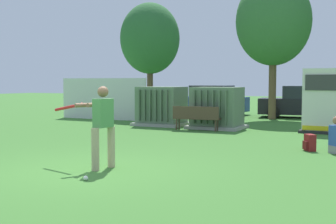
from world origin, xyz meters
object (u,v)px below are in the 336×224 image
at_px(parked_car_leftmost, 123,99).
at_px(parked_car_right_of_center, 303,103).
at_px(transformer_mid_west, 217,108).
at_px(parked_car_left_of_center, 210,101).
at_px(backpack, 310,143).
at_px(generator_enclosure, 325,101).
at_px(transformer_west, 162,107).
at_px(batter, 101,123).
at_px(sports_ball, 86,178).
at_px(park_bench, 196,116).

distance_m(parked_car_leftmost, parked_car_right_of_center, 11.01).
distance_m(transformer_mid_west, parked_car_left_of_center, 7.82).
bearing_deg(backpack, generator_enclosure, 93.35).
bearing_deg(transformer_west, parked_car_leftmost, 132.34).
bearing_deg(transformer_mid_west, batter, -85.08).
bearing_deg(parked_car_left_of_center, generator_enclosure, -43.30).
bearing_deg(parked_car_right_of_center, batter, -94.64).
distance_m(generator_enclosure, sports_ball, 10.76).
height_order(transformer_mid_west, generator_enclosure, generator_enclosure).
bearing_deg(transformer_mid_west, generator_enclosure, 6.51).
bearing_deg(park_bench, backpack, -34.23).
xyz_separation_m(transformer_mid_west, backpack, (4.25, -4.28, -0.57)).
relative_size(transformer_mid_west, backpack, 4.77).
distance_m(generator_enclosure, park_bench, 4.68).
relative_size(batter, backpack, 3.95).
bearing_deg(transformer_west, backpack, -33.01).
relative_size(batter, parked_car_right_of_center, 0.40).
relative_size(backpack, parked_car_right_of_center, 0.10).
relative_size(park_bench, parked_car_leftmost, 0.43).
distance_m(transformer_west, parked_car_right_of_center, 8.12).
bearing_deg(batter, transformer_mid_west, 94.92).
xyz_separation_m(backpack, parked_car_left_of_center, (-7.40, 11.44, 0.54)).
height_order(park_bench, sports_ball, park_bench).
bearing_deg(batter, backpack, 52.25).
bearing_deg(batter, parked_car_right_of_center, 85.36).
distance_m(backpack, parked_car_left_of_center, 13.63).
xyz_separation_m(generator_enclosure, sports_ball, (-2.80, -10.33, -1.09)).
relative_size(generator_enclosure, parked_car_left_of_center, 0.53).
bearing_deg(parked_car_right_of_center, transformer_mid_west, -106.48).
xyz_separation_m(batter, backpack, (3.49, 4.51, -0.76)).
bearing_deg(transformer_mid_west, parked_car_leftmost, 141.25).
relative_size(transformer_west, parked_car_right_of_center, 0.48).
xyz_separation_m(transformer_west, generator_enclosure, (6.49, 0.33, 0.35)).
bearing_deg(parked_car_right_of_center, transformer_west, -124.06).
relative_size(sports_ball, parked_car_right_of_center, 0.02).
relative_size(batter, parked_car_leftmost, 0.41).
xyz_separation_m(transformer_west, sports_ball, (3.69, -10.00, -0.74)).
height_order(generator_enclosure, park_bench, generator_enclosure).
height_order(park_bench, parked_car_right_of_center, parked_car_right_of_center).
height_order(generator_enclosure, batter, generator_enclosure).
distance_m(transformer_mid_west, park_bench, 1.21).
relative_size(transformer_mid_west, parked_car_right_of_center, 0.48).
bearing_deg(park_bench, transformer_west, 149.76).
bearing_deg(transformer_west, transformer_mid_west, -2.72).
bearing_deg(generator_enclosure, sports_ball, -105.17).
distance_m(parked_car_leftmost, parked_car_left_of_center, 5.84).
distance_m(generator_enclosure, parked_car_left_of_center, 9.79).
relative_size(generator_enclosure, backpack, 5.23).
xyz_separation_m(transformer_mid_west, park_bench, (-0.40, -1.12, -0.25)).
relative_size(parked_car_leftmost, parked_car_right_of_center, 0.96).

